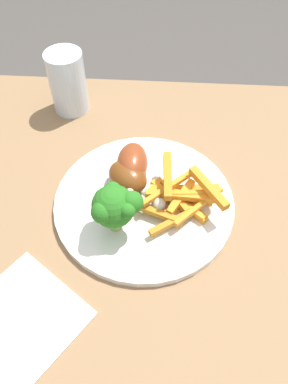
# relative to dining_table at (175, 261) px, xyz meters

# --- Properties ---
(ground_plane) EXTENTS (6.00, 6.00, 0.00)m
(ground_plane) POSITION_rel_dining_table_xyz_m (0.00, 0.00, -0.60)
(ground_plane) COLOR #4C4742
(dining_table) EXTENTS (1.13, 0.73, 0.71)m
(dining_table) POSITION_rel_dining_table_xyz_m (0.00, 0.00, 0.00)
(dining_table) COLOR #8E6B47
(dining_table) RESTS_ON ground_plane
(dinner_plate) EXTENTS (0.28, 0.28, 0.01)m
(dinner_plate) POSITION_rel_dining_table_xyz_m (0.06, -0.04, 0.11)
(dinner_plate) COLOR white
(dinner_plate) RESTS_ON dining_table
(broccoli_floret_front) EXTENTS (0.07, 0.06, 0.08)m
(broccoli_floret_front) POSITION_rel_dining_table_xyz_m (0.09, 0.01, 0.17)
(broccoli_floret_front) COLOR #92B653
(broccoli_floret_front) RESTS_ON dinner_plate
(carrot_fries_pile) EXTENTS (0.14, 0.13, 0.05)m
(carrot_fries_pile) POSITION_rel_dining_table_xyz_m (-0.00, -0.04, 0.14)
(carrot_fries_pile) COLOR orange
(carrot_fries_pile) RESTS_ON dinner_plate
(chicken_drumstick_near) EXTENTS (0.05, 0.13, 0.05)m
(chicken_drumstick_near) POSITION_rel_dining_table_xyz_m (0.08, -0.09, 0.14)
(chicken_drumstick_near) COLOR #622411
(chicken_drumstick_near) RESTS_ON dinner_plate
(chicken_drumstick_far) EXTENTS (0.10, 0.10, 0.04)m
(chicken_drumstick_far) POSITION_rel_dining_table_xyz_m (0.08, -0.07, 0.14)
(chicken_drumstick_far) COLOR #4D220C
(chicken_drumstick_far) RESTS_ON dinner_plate
(water_glass) EXTENTS (0.07, 0.07, 0.12)m
(water_glass) POSITION_rel_dining_table_xyz_m (0.21, -0.27, 0.16)
(water_glass) COLOR silver
(water_glass) RESTS_ON dining_table
(napkin) EXTENTS (0.21, 0.22, 0.00)m
(napkin) POSITION_rel_dining_table_xyz_m (0.21, 0.17, 0.11)
(napkin) COLOR white
(napkin) RESTS_ON dining_table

